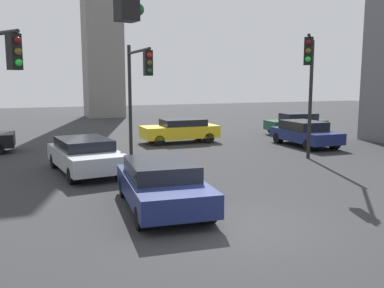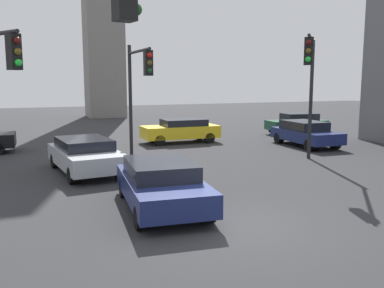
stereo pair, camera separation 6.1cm
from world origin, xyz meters
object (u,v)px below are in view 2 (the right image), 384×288
at_px(traffic_light_2, 310,73).
at_px(car_3, 181,130).
at_px(car_5, 161,184).
at_px(car_6, 297,123).
at_px(traffic_light_4, 139,80).
at_px(car_0, 305,133).
at_px(car_8, 85,155).

bearing_deg(traffic_light_2, car_3, -123.24).
bearing_deg(car_3, traffic_light_2, 107.43).
height_order(traffic_light_2, car_5, traffic_light_2).
distance_m(traffic_light_2, car_6, 11.41).
bearing_deg(car_5, traffic_light_4, 175.47).
xyz_separation_m(car_3, car_5, (-5.06, -11.82, -0.03)).
relative_size(traffic_light_2, car_6, 1.30).
bearing_deg(car_0, car_8, -77.22).
relative_size(traffic_light_2, car_8, 1.12).
height_order(car_5, car_8, car_8).
bearing_deg(car_8, car_0, 94.50).
height_order(traffic_light_2, car_8, traffic_light_2).
bearing_deg(traffic_light_2, car_5, -25.74).
height_order(car_3, car_8, car_3).
bearing_deg(car_3, car_8, 45.20).
bearing_deg(traffic_light_4, car_6, 113.91).
distance_m(car_0, car_3, 7.05).
height_order(traffic_light_2, car_0, traffic_light_2).
distance_m(traffic_light_4, car_5, 7.56).
bearing_deg(traffic_light_4, car_3, 142.02).
xyz_separation_m(car_0, car_5, (-10.97, -7.97, -0.02)).
xyz_separation_m(car_0, car_6, (2.74, 4.50, 0.03)).
xyz_separation_m(car_0, car_3, (-5.91, 3.85, 0.01)).
height_order(traffic_light_2, car_6, traffic_light_2).
bearing_deg(car_6, car_0, 63.70).
relative_size(traffic_light_2, car_5, 1.17).
bearing_deg(traffic_light_4, car_8, -63.98).
distance_m(traffic_light_4, car_6, 13.98).
distance_m(car_6, car_8, 16.51).
bearing_deg(car_6, car_5, 47.31).
relative_size(traffic_light_4, car_8, 1.09).
bearing_deg(car_6, car_3, 9.34).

